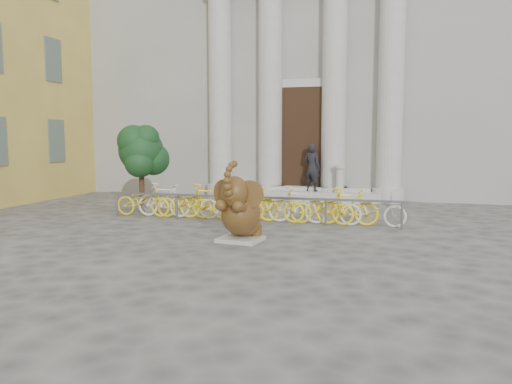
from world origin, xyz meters
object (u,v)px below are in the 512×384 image
(bike_rack, at_px, (251,203))
(tree, at_px, (142,152))
(elephant_statue, at_px, (240,212))
(pedestrian, at_px, (312,167))

(bike_rack, bearing_deg, tree, 169.01)
(elephant_statue, bearing_deg, bike_rack, 108.55)
(bike_rack, height_order, tree, tree)
(bike_rack, distance_m, pedestrian, 5.04)
(tree, bearing_deg, pedestrian, 41.92)
(bike_rack, bearing_deg, elephant_statue, -78.86)
(tree, height_order, pedestrian, tree)
(pedestrian, bearing_deg, bike_rack, 96.76)
(bike_rack, bearing_deg, pedestrian, 79.24)
(elephant_statue, xyz_separation_m, pedestrian, (0.39, 7.64, 0.57))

